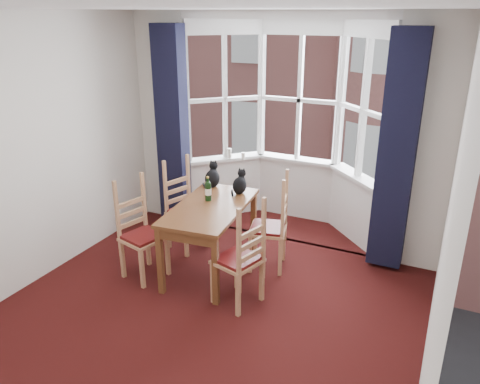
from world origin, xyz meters
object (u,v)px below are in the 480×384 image
Objects in this scene: cat_left at (212,177)px; cat_right at (240,184)px; candle_tall at (229,153)px; dining_table at (210,215)px; chair_left_far at (183,210)px; chair_right_near at (244,264)px; chair_left_near at (138,235)px; chair_right_far at (276,230)px; candle_short at (243,156)px; wine_bottle at (208,190)px.

cat_left reaches higher than cat_right.
candle_tall is (-0.24, 0.93, 0.02)m from cat_left.
cat_right is (0.13, 0.48, 0.22)m from dining_table.
chair_left_far is 1.51m from chair_right_near.
chair_left_near and chair_left_far have the same top height.
chair_right_far is 1.53m from candle_short.
cat_right reaches higher than chair_right_far.
candle_short is at bearing 129.60° from chair_right_far.
wine_bottle is (-0.22, -0.35, 0.01)m from cat_right.
wine_bottle reaches higher than chair_right_near.
cat_left reaches higher than candle_short.
cat_right reaches higher than chair_right_near.
chair_left_near is 6.76× the size of candle_tall.
chair_right_far is 2.84× the size of cat_left.
cat_left is 0.96m from candle_short.
cat_right is at bearing -8.40° from cat_left.
wine_bottle is at bearing -122.41° from cat_right.
dining_table is at bearing 31.21° from chair_left_near.
candle_tall is (0.19, 1.88, 0.47)m from chair_left_near.
chair_right_near is at bearing -39.53° from wine_bottle.
cat_left reaches higher than chair_right_near.
wine_bottle is at bearing 140.47° from chair_right_near.
cat_left is 0.45m from wine_bottle.
chair_right_near is at bearing -62.27° from cat_right.
chair_right_far is (0.00, 0.84, 0.00)m from chair_right_near.
candle_tall is 0.20m from candle_short.
cat_left is at bearing 169.14° from chair_right_far.
candle_tall is at bearing 122.56° from cat_right.
chair_right_near is 3.07× the size of cat_right.
dining_table is at bearing -105.57° from cat_right.
cat_left is 3.36× the size of candle_short.
chair_right_near is (0.64, -0.47, -0.22)m from dining_table.
chair_right_near is 2.29m from candle_tall.
cat_right is 0.42m from wine_bottle.
candle_short is (-0.94, 1.13, 0.45)m from chair_right_far.
candle_tall reaches higher than chair_right_near.
dining_table is at bearing -32.65° from chair_left_far.
candle_short is (0.39, 1.91, 0.45)m from chair_left_near.
wine_bottle is at bearing -26.96° from chair_left_far.
chair_left_far reaches higher than dining_table.
wine_bottle is (0.59, 0.54, 0.45)m from chair_left_near.
cat_left is (0.42, 0.95, 0.45)m from chair_left_near.
cat_right reaches higher than wine_bottle.
wine_bottle reaches higher than chair_right_far.
chair_right_near is 1.00× the size of chair_right_far.
chair_left_near is 1.00× the size of chair_right_near.
chair_right_near and chair_right_far have the same top height.
cat_left is at bearing 131.48° from chair_right_near.
dining_table is at bearing -71.32° from candle_tall.
chair_right_far is at bearing 89.86° from chair_right_near.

